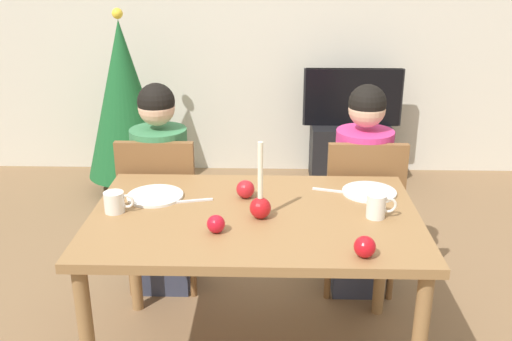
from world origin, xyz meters
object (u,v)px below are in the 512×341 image
plate_right (369,192)px  apple_near_candle (245,189)px  plate_left (155,196)px  chair_right (361,207)px  apple_by_right_mug (365,247)px  dining_table (255,231)px  apple_by_left_plate (216,224)px  candle_centerpiece (260,203)px  tv (353,97)px  person_right_child (361,195)px  mug_left (115,202)px  person_left_child (162,193)px  chair_left (161,205)px  christmas_tree (124,100)px  mug_right (377,206)px  tv_stand (349,153)px

plate_right → apple_near_candle: size_ratio=2.99×
plate_left → chair_right: bearing=23.7°
apple_by_right_mug → dining_table: bearing=138.6°
apple_by_left_plate → chair_right: bearing=48.3°
chair_right → plate_right: (-0.03, -0.37, 0.24)m
apple_by_left_plate → apple_by_right_mug: size_ratio=0.90×
apple_near_candle → dining_table: bearing=-74.4°
plate_left → apple_by_left_plate: 0.46m
dining_table → candle_centerpiece: candle_centerpiece is taller
tv → plate_right: bearing=-95.4°
dining_table → apple_near_candle: size_ratio=16.86×
chair_right → tv: size_ratio=1.14×
person_right_child → mug_left: 1.34m
person_right_child → plate_left: size_ratio=4.58×
person_right_child → apple_by_right_mug: person_right_child is taller
person_left_child → apple_near_candle: person_left_child is taller
person_left_child → mug_left: size_ratio=9.07×
chair_left → christmas_tree: bearing=110.4°
tv → person_left_child: bearing=-126.8°
chair_right → plate_right: bearing=-94.9°
apple_by_left_plate → plate_right: bearing=31.8°
chair_left → mug_left: size_ratio=6.97×
apple_near_candle → plate_right: bearing=6.6°
apple_by_right_mug → person_left_child: bearing=133.1°
christmas_tree → apple_by_left_plate: size_ratio=19.42×
dining_table → chair_left: bearing=130.8°
mug_right → apple_by_right_mug: mug_right is taller
person_left_child → candle_centerpiece: size_ratio=3.52×
apple_near_candle → apple_by_right_mug: size_ratio=1.03×
christmas_tree → apple_near_candle: christmas_tree is taller
mug_right → tv_stand: bearing=85.0°
person_right_child → candle_centerpiece: size_ratio=3.52×
candle_centerpiece → chair_right: bearing=50.8°
chair_left → plate_right: 1.14m
apple_by_left_plate → apple_near_candle: bearing=73.8°
person_right_child → apple_by_right_mug: 1.04m
apple_by_left_plate → tv: bearing=70.8°
person_left_child → christmas_tree: size_ratio=0.83×
chair_right → tv: (0.16, 1.69, 0.20)m
chair_left → mug_right: size_ratio=7.13×
mug_right → plate_left: bearing=169.1°
plate_right → mug_left: size_ratio=1.92×
plate_right → mug_right: (-0.01, -0.26, 0.05)m
tv_stand → mug_right: mug_right is taller
plate_right → apple_by_right_mug: apple_by_right_mug is taller
person_left_child → apple_by_right_mug: (0.94, -1.00, 0.22)m
plate_right → apple_by_left_plate: (-0.67, -0.42, 0.03)m
person_left_child → plate_right: size_ratio=4.72×
plate_right → mug_right: mug_right is taller
person_right_child → mug_left: (-1.15, -0.64, 0.23)m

